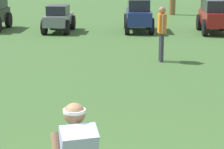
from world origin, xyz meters
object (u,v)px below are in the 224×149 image
at_px(parked_car_slot_b, 59,18).
at_px(parked_car_slot_c, 138,14).
at_px(teammate_midfield, 162,29).
at_px(frisbee_in_flight, 80,135).
at_px(parked_car_slot_d, 214,15).

height_order(parked_car_slot_b, parked_car_slot_c, parked_car_slot_c).
xyz_separation_m(teammate_midfield, parked_car_slot_b, (-3.93, 5.47, -0.38)).
distance_m(teammate_midfield, parked_car_slot_b, 6.75).
height_order(frisbee_in_flight, parked_car_slot_c, parked_car_slot_c).
height_order(teammate_midfield, parked_car_slot_d, teammate_midfield).
distance_m(frisbee_in_flight, parked_car_slot_d, 13.80).
distance_m(parked_car_slot_b, parked_car_slot_d, 6.33).
bearing_deg(teammate_midfield, parked_car_slot_d, 66.95).
distance_m(parked_car_slot_c, parked_car_slot_d, 3.08).
height_order(teammate_midfield, parked_car_slot_b, teammate_midfield).
bearing_deg(parked_car_slot_d, frisbee_in_flight, -105.51).
xyz_separation_m(parked_car_slot_c, parked_car_slot_d, (3.07, -0.21, 0.00)).
relative_size(teammate_midfield, parked_car_slot_d, 0.65).
height_order(frisbee_in_flight, parked_car_slot_b, parked_car_slot_b).
relative_size(parked_car_slot_b, parked_car_slot_c, 0.90).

